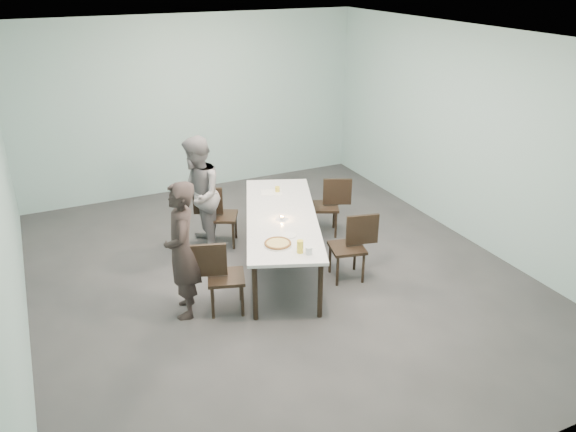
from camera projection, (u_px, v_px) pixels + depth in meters
name	position (u px, v px, depth m)	size (l,w,h in m)	color
ground	(277.00, 275.00, 7.36)	(7.00, 7.00, 0.00)	#333335
room_shell	(275.00, 125.00, 6.52)	(6.02, 7.02, 3.01)	#98BFBE
table	(281.00, 219.00, 7.31)	(1.78, 2.75, 0.75)	white
chair_near_left	(219.00, 272.00, 6.44)	(0.65, 0.53, 0.87)	black
chair_far_left	(216.00, 212.00, 7.99)	(0.65, 0.56, 0.87)	black
chair_near_right	(353.00, 242.00, 7.13)	(0.65, 0.50, 0.87)	black
chair_far_right	(330.00, 202.00, 8.31)	(0.65, 0.56, 0.87)	black
diner_near	(182.00, 250.00, 6.27)	(0.59, 0.39, 1.62)	black
diner_far	(198.00, 195.00, 7.71)	(0.80, 0.62, 1.64)	slate
pizza	(278.00, 243.00, 6.52)	(0.34, 0.34, 0.04)	white
side_plate	(289.00, 235.00, 6.74)	(0.18, 0.18, 0.01)	white
beer_glass	(300.00, 247.00, 6.32)	(0.08, 0.08, 0.15)	yellow
water_tumbler	(309.00, 251.00, 6.30)	(0.08, 0.08, 0.09)	silver
tealight	(282.00, 218.00, 7.15)	(0.06, 0.06, 0.05)	silver
amber_tumbler	(277.00, 189.00, 8.00)	(0.07, 0.07, 0.08)	yellow
menu	(271.00, 192.00, 7.99)	(0.30, 0.22, 0.01)	silver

